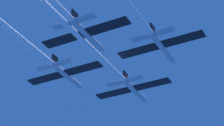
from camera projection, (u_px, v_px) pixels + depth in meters
name	position (u px, v px, depth m)	size (l,w,h in m)	color
jet_lead	(113.00, 69.00, 110.00)	(20.66, 50.66, 3.42)	#B2BAC6
jet_left_wing	(38.00, 52.00, 104.88)	(20.66, 50.32, 3.42)	#B2BAC6
jet_right_wing	(139.00, 17.00, 94.84)	(20.66, 51.71, 3.42)	#B2BAC6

